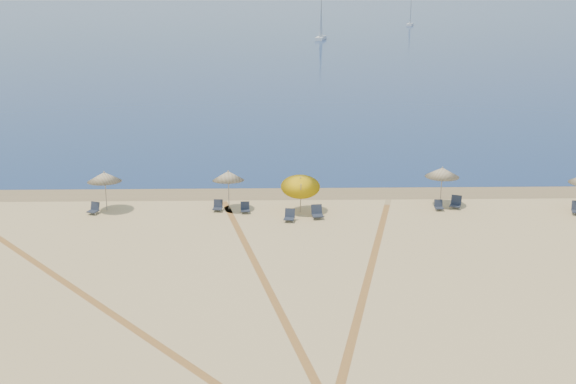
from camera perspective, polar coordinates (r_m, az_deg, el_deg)
name	(u,v)px	position (r m, az deg, el deg)	size (l,w,h in m)	color
ocean	(276,18)	(243.01, -1.04, 14.20)	(500.00, 500.00, 0.00)	#0C2151
wet_sand	(287,193)	(43.65, -0.11, -0.07)	(500.00, 500.00, 0.00)	olive
umbrella_1	(104,177)	(41.20, -14.98, 1.22)	(1.98, 2.00, 2.38)	gray
umbrella_2	(228,176)	(40.12, -4.98, 1.35)	(1.86, 1.90, 2.39)	gray
umbrella_3	(300,183)	(39.53, 1.04, 0.77)	(2.27, 2.31, 2.47)	gray
umbrella_4	(442,172)	(41.69, 12.67, 1.61)	(2.01, 2.01, 2.40)	gray
chair_2	(94,209)	(41.30, -15.79, -1.34)	(0.73, 0.78, 0.66)	#1B202E
chair_3	(218,206)	(40.44, -5.84, -1.17)	(0.59, 0.67, 0.64)	#1B202E
chair_4	(245,208)	(39.99, -3.57, -1.34)	(0.56, 0.64, 0.62)	#1B202E
chair_5	(290,216)	(38.54, 0.13, -1.99)	(0.67, 0.75, 0.68)	#1B202E
chair_6	(317,212)	(39.04, 2.42, -1.70)	(0.70, 0.79, 0.74)	#1B202E
chair_7	(439,206)	(41.35, 12.39, -1.11)	(0.49, 0.57, 0.59)	#1B202E
chair_8	(456,203)	(41.90, 13.74, -0.87)	(0.84, 0.89, 0.73)	#1B202E
sailboat_0	(321,27)	(156.78, 2.75, 13.51)	(2.96, 6.36, 9.19)	white
sailboat_1	(410,17)	(207.32, 10.10, 14.10)	(2.98, 5.64, 8.16)	white
tire_tracks	(227,292)	(30.25, -5.11, -8.27)	(50.60, 40.38, 0.00)	tan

